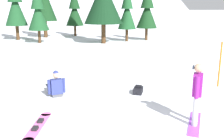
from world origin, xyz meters
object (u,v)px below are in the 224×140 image
object	(u,v)px
pine_tree_short	(127,10)
pine_tree_leaning	(147,10)
pine_tree_twin	(38,11)
pine_tree_broad	(15,4)
loose_snowboard_far_spare	(38,126)
pine_tree_slender	(75,10)
trail_marker_pole	(220,65)
snowboarder_foreground	(197,93)
snowboarder_midground	(56,86)
backpack_black	(138,90)

from	to	relation	value
pine_tree_short	pine_tree_leaning	bearing A→B (deg)	16.07
pine_tree_twin	pine_tree_leaning	bearing A→B (deg)	4.14
pine_tree_broad	pine_tree_short	size ratio (longest dim) A/B	1.21
loose_snowboard_far_spare	pine_tree_slender	world-z (taller)	pine_tree_slender
trail_marker_pole	pine_tree_twin	size ratio (longest dim) A/B	0.35
snowboarder_foreground	pine_tree_broad	world-z (taller)	pine_tree_broad
snowboarder_foreground	pine_tree_twin	world-z (taller)	pine_tree_twin
snowboarder_midground	pine_tree_broad	distance (m)	18.42
snowboarder_midground	pine_tree_slender	world-z (taller)	pine_tree_slender
snowboarder_midground	pine_tree_twin	size ratio (longest dim) A/B	0.34
snowboarder_foreground	pine_tree_leaning	bearing A→B (deg)	78.50
snowboarder_foreground	backpack_black	world-z (taller)	snowboarder_foreground
loose_snowboard_far_spare	pine_tree_leaning	xyz separation A→B (m)	(7.98, 18.11, 2.90)
loose_snowboard_far_spare	pine_tree_short	distance (m)	18.70
pine_tree_leaning	pine_tree_short	bearing A→B (deg)	-163.93
loose_snowboard_far_spare	snowboarder_midground	bearing A→B (deg)	83.33
loose_snowboard_far_spare	pine_tree_twin	world-z (taller)	pine_tree_twin
pine_tree_leaning	pine_tree_twin	xyz separation A→B (m)	(-10.11, -0.73, -0.08)
pine_tree_slender	pine_tree_twin	size ratio (longest dim) A/B	1.00
backpack_black	pine_tree_slender	world-z (taller)	pine_tree_slender
pine_tree_leaning	pine_tree_slender	size ratio (longest dim) A/B	1.02
snowboarder_midground	loose_snowboard_far_spare	xyz separation A→B (m)	(-0.30, -2.57, -0.30)
pine_tree_broad	pine_tree_slender	size ratio (longest dim) A/B	1.21
snowboarder_midground	backpack_black	world-z (taller)	snowboarder_midground
backpack_black	pine_tree_broad	bearing A→B (deg)	113.82
trail_marker_pole	pine_tree_leaning	bearing A→B (deg)	85.19
backpack_black	trail_marker_pole	xyz separation A→B (m)	(3.39, 0.41, 0.77)
pine_tree_twin	trail_marker_pole	bearing A→B (deg)	-59.05
backpack_black	pine_tree_slender	distance (m)	21.13
loose_snowboard_far_spare	pine_tree_twin	size ratio (longest dim) A/B	0.36
loose_snowboard_far_spare	trail_marker_pole	world-z (taller)	trail_marker_pole
pine_tree_short	snowboarder_foreground	bearing A→B (deg)	-95.40
snowboarder_foreground	loose_snowboard_far_spare	size ratio (longest dim) A/B	0.90
pine_tree_broad	pine_tree_twin	world-z (taller)	pine_tree_broad
snowboarder_foreground	trail_marker_pole	xyz separation A→B (m)	(2.47, 3.12, 0.02)
pine_tree_twin	pine_tree_slender	bearing A→B (deg)	60.80
loose_snowboard_far_spare	pine_tree_short	bearing A→B (deg)	71.36
snowboarder_foreground	pine_tree_twin	distance (m)	19.01
loose_snowboard_far_spare	pine_tree_broad	bearing A→B (deg)	102.81
loose_snowboard_far_spare	trail_marker_pole	xyz separation A→B (m)	(6.68, 2.68, 0.88)
loose_snowboard_far_spare	pine_tree_leaning	world-z (taller)	pine_tree_leaning
snowboarder_foreground	loose_snowboard_far_spare	xyz separation A→B (m)	(-4.21, 0.44, -0.86)
pine_tree_slender	pine_tree_twin	bearing A→B (deg)	-119.20
pine_tree_slender	pine_tree_short	xyz separation A→B (m)	(4.83, -5.60, 0.01)
pine_tree_leaning	pine_tree_broad	xyz separation A→B (m)	(-12.54, 1.95, 0.54)
backpack_black	pine_tree_twin	size ratio (longest dim) A/B	0.11
trail_marker_pole	pine_tree_slender	world-z (taller)	pine_tree_slender
snowboarder_midground	pine_tree_twin	xyz separation A→B (m)	(-2.43, 14.81, 2.52)
pine_tree_slender	pine_tree_twin	distance (m)	6.57
backpack_black	pine_tree_slender	xyz separation A→B (m)	(-2.21, 20.84, 2.73)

